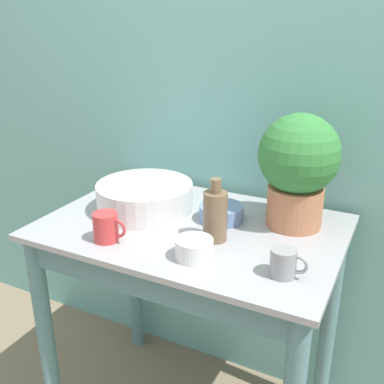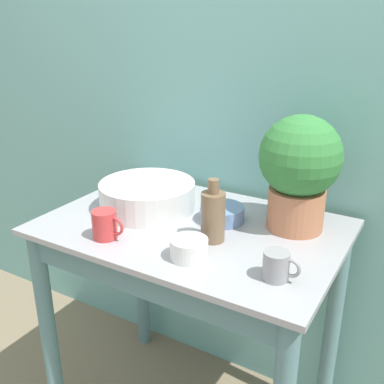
{
  "view_description": "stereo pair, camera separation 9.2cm",
  "coord_description": "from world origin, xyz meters",
  "px_view_note": "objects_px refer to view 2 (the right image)",
  "views": [
    {
      "loc": [
        0.63,
        -0.91,
        1.55
      ],
      "look_at": [
        0.0,
        0.34,
        1.01
      ],
      "focal_mm": 42.0,
      "sensor_mm": 36.0,
      "label": 1
    },
    {
      "loc": [
        0.71,
        -0.86,
        1.55
      ],
      "look_at": [
        0.0,
        0.34,
        1.01
      ],
      "focal_mm": 42.0,
      "sensor_mm": 36.0,
      "label": 2
    }
  ],
  "objects_px": {
    "bowl_small_enamel_white": "(189,249)",
    "bowl_small_blue": "(222,214)",
    "bottle_tall": "(213,215)",
    "bowl_wash_large": "(147,196)",
    "mug_grey": "(277,266)",
    "potted_plant": "(299,167)",
    "mug_red": "(105,225)"
  },
  "relations": [
    {
      "from": "bowl_small_enamel_white",
      "to": "bowl_small_blue",
      "type": "relative_size",
      "value": 0.73
    },
    {
      "from": "bottle_tall",
      "to": "bowl_wash_large",
      "type": "bearing_deg",
      "value": 163.2
    },
    {
      "from": "mug_grey",
      "to": "bowl_small_enamel_white",
      "type": "xyz_separation_m",
      "value": [
        -0.26,
        -0.02,
        -0.01
      ]
    },
    {
      "from": "potted_plant",
      "to": "bowl_small_enamel_white",
      "type": "bearing_deg",
      "value": -119.51
    },
    {
      "from": "mug_grey",
      "to": "bowl_small_enamel_white",
      "type": "bearing_deg",
      "value": -175.32
    },
    {
      "from": "bowl_small_enamel_white",
      "to": "mug_red",
      "type": "bearing_deg",
      "value": -175.13
    },
    {
      "from": "bowl_wash_large",
      "to": "bowl_small_blue",
      "type": "xyz_separation_m",
      "value": [
        0.28,
        0.05,
        -0.02
      ]
    },
    {
      "from": "bowl_small_enamel_white",
      "to": "potted_plant",
      "type": "bearing_deg",
      "value": 60.49
    },
    {
      "from": "bottle_tall",
      "to": "mug_grey",
      "type": "height_order",
      "value": "bottle_tall"
    },
    {
      "from": "bowl_small_enamel_white",
      "to": "bowl_small_blue",
      "type": "height_order",
      "value": "bowl_small_enamel_white"
    },
    {
      "from": "potted_plant",
      "to": "mug_grey",
      "type": "relative_size",
      "value": 3.66
    },
    {
      "from": "bowl_wash_large",
      "to": "bowl_small_blue",
      "type": "distance_m",
      "value": 0.29
    },
    {
      "from": "mug_grey",
      "to": "bowl_small_enamel_white",
      "type": "distance_m",
      "value": 0.26
    },
    {
      "from": "potted_plant",
      "to": "bottle_tall",
      "type": "relative_size",
      "value": 1.87
    },
    {
      "from": "mug_red",
      "to": "bowl_small_blue",
      "type": "xyz_separation_m",
      "value": [
        0.26,
        0.31,
        -0.02
      ]
    },
    {
      "from": "bowl_wash_large",
      "to": "bowl_small_blue",
      "type": "bearing_deg",
      "value": 9.44
    },
    {
      "from": "potted_plant",
      "to": "bowl_small_blue",
      "type": "height_order",
      "value": "potted_plant"
    },
    {
      "from": "mug_grey",
      "to": "bowl_small_enamel_white",
      "type": "relative_size",
      "value": 0.93
    },
    {
      "from": "bowl_small_blue",
      "to": "potted_plant",
      "type": "bearing_deg",
      "value": 17.44
    },
    {
      "from": "bottle_tall",
      "to": "mug_grey",
      "type": "relative_size",
      "value": 1.96
    },
    {
      "from": "potted_plant",
      "to": "mug_grey",
      "type": "distance_m",
      "value": 0.38
    },
    {
      "from": "potted_plant",
      "to": "bowl_small_blue",
      "type": "bearing_deg",
      "value": -162.56
    },
    {
      "from": "bottle_tall",
      "to": "mug_grey",
      "type": "bearing_deg",
      "value": -24.08
    },
    {
      "from": "bowl_wash_large",
      "to": "mug_red",
      "type": "height_order",
      "value": "bowl_wash_large"
    },
    {
      "from": "potted_plant",
      "to": "mug_grey",
      "type": "height_order",
      "value": "potted_plant"
    },
    {
      "from": "potted_plant",
      "to": "bowl_wash_large",
      "type": "distance_m",
      "value": 0.56
    },
    {
      "from": "bottle_tall",
      "to": "bowl_small_blue",
      "type": "xyz_separation_m",
      "value": [
        -0.04,
        0.14,
        -0.06
      ]
    },
    {
      "from": "mug_grey",
      "to": "bowl_small_blue",
      "type": "relative_size",
      "value": 0.68
    },
    {
      "from": "potted_plant",
      "to": "mug_red",
      "type": "distance_m",
      "value": 0.65
    },
    {
      "from": "potted_plant",
      "to": "bottle_tall",
      "type": "height_order",
      "value": "potted_plant"
    },
    {
      "from": "mug_grey",
      "to": "bottle_tall",
      "type": "bearing_deg",
      "value": 155.92
    },
    {
      "from": "potted_plant",
      "to": "bowl_wash_large",
      "type": "bearing_deg",
      "value": -166.87
    }
  ]
}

